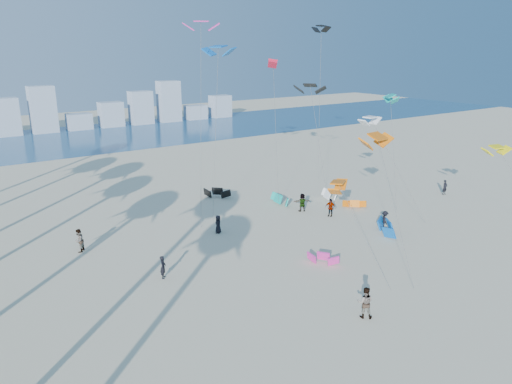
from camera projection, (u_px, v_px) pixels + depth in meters
ground at (394, 371)px, 23.00m from camera, size 220.00×220.00×0.00m
ocean at (50, 141)px, 79.88m from camera, size 220.00×220.00×0.00m
kitesurfer_near at (163, 267)px, 32.16m from camera, size 0.64×0.69×1.58m
kitesurfer_mid at (365, 302)px, 27.38m from camera, size 1.15×1.14×1.87m
kitesurfers_far at (281, 214)px, 42.24m from camera, size 36.67×10.78×1.81m
grounded_kites at (313, 209)px, 44.71m from camera, size 13.01×20.96×1.07m
flying_kites at (315, 83)px, 43.32m from camera, size 21.77×29.27×17.77m
distant_skyline at (28, 117)px, 86.25m from camera, size 85.00×3.00×8.40m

